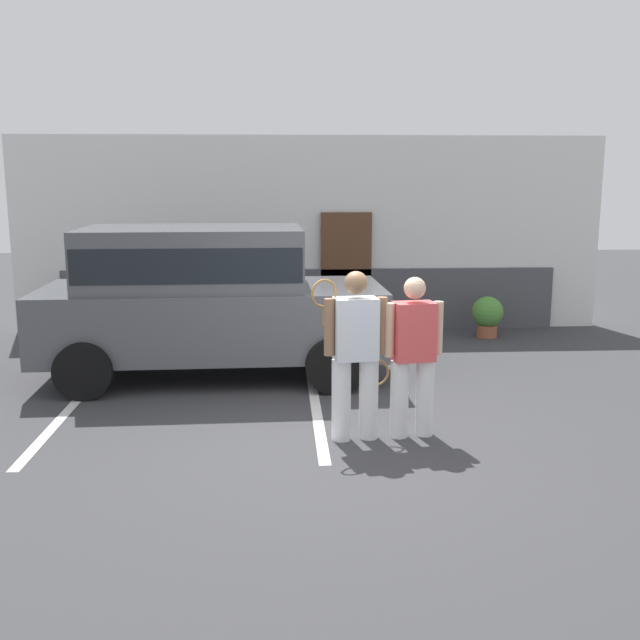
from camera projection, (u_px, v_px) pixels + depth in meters
ground_plane at (334, 440)px, 7.75m from camera, size 40.00×40.00×0.00m
parking_stripe_0 at (76, 402)px, 9.05m from camera, size 0.12×4.40×0.01m
parking_stripe_1 at (314, 398)px, 9.21m from camera, size 0.12×4.40×0.01m
house_frontage at (311, 240)px, 13.20m from camera, size 10.42×0.40×3.42m
parked_suv at (205, 294)px, 10.02m from camera, size 4.65×2.27×2.05m
tennis_player_man at (355, 353)px, 7.61m from camera, size 0.79×0.33×1.78m
tennis_player_woman at (413, 355)px, 7.71m from camera, size 0.89×0.32×1.70m
potted_plant_by_porch at (487, 315)px, 12.67m from camera, size 0.53×0.53×0.70m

